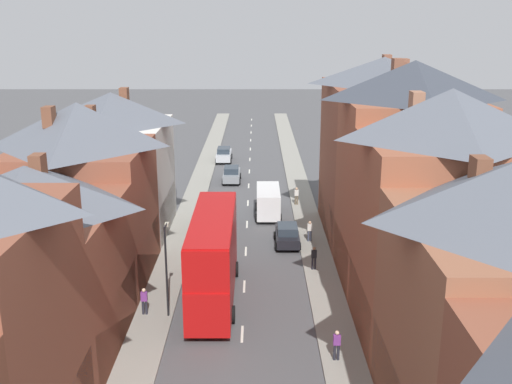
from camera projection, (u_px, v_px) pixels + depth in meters
name	position (u px, v px, depth m)	size (l,w,h in m)	color
pavement_left	(197.00, 196.00, 57.34)	(2.20, 104.00, 0.14)	gray
pavement_right	(303.00, 196.00, 57.31)	(2.20, 104.00, 0.14)	gray
centre_line_dashes	(249.00, 203.00, 55.42)	(0.14, 97.80, 0.01)	silver
terrace_row_left	(35.00, 250.00, 29.34)	(8.00, 45.31, 12.94)	brown
terrace_row_right	(442.00, 223.00, 30.58)	(8.00, 44.54, 14.07)	brown
double_decker_bus_lead	(215.00, 256.00, 35.70)	(2.74, 10.80, 5.30)	#B70F0F
car_near_silver	(289.00, 235.00, 44.93)	(1.90, 3.88, 1.61)	black
car_parked_left_a	(225.00, 154.00, 71.54)	(1.90, 4.42, 1.70)	#B7BABF
car_mid_black	(233.00, 174.00, 62.46)	(1.90, 4.14, 1.65)	gray
car_parked_left_b	(211.00, 216.00, 49.19)	(1.90, 4.33, 1.61)	#4C515B
delivery_van	(270.00, 201.00, 51.48)	(2.20, 5.20, 2.41)	white
pedestrian_near_right	(338.00, 344.00, 29.42)	(0.36, 0.22, 1.61)	#23232D
pedestrian_mid_left	(146.00, 300.00, 34.03)	(0.36, 0.22, 1.61)	#23232D
pedestrian_mid_right	(315.00, 257.00, 40.16)	(0.36, 0.22, 1.61)	#23232D
pedestrian_far_left	(311.00, 230.00, 45.29)	(0.36, 0.22, 1.61)	#3D4256
pedestrian_far_right	(298.00, 195.00, 54.30)	(0.36, 0.22, 1.61)	brown
street_lamp	(168.00, 264.00, 33.39)	(0.20, 1.12, 5.50)	black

